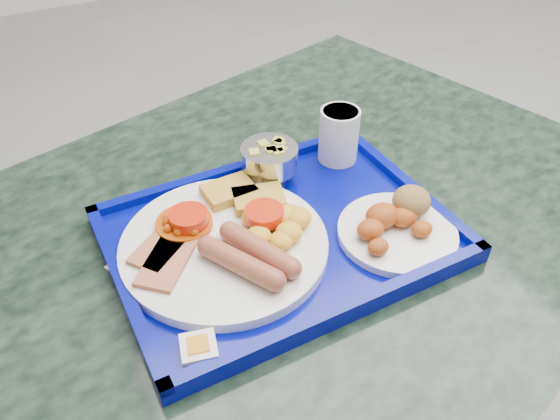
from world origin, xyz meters
name	(u,v)px	position (x,y,z in m)	size (l,w,h in m)	color
floor	(510,263)	(0.00, 0.00, 0.00)	(6.00, 6.00, 0.00)	gray
table	(262,321)	(-0.99, -0.23, 0.55)	(1.34, 1.06, 0.74)	slate
tray	(280,236)	(-0.97, -0.25, 0.75)	(0.44, 0.33, 0.03)	#020988
main_plate	(230,238)	(-1.04, -0.24, 0.77)	(0.27, 0.27, 0.04)	white
bread_plate	(398,223)	(-0.83, -0.32, 0.77)	(0.16, 0.16, 0.05)	white
fruit_bowl	(270,158)	(-0.92, -0.14, 0.79)	(0.08, 0.08, 0.06)	#B6B6B9
juice_cup	(339,134)	(-0.80, -0.14, 0.80)	(0.06, 0.06, 0.09)	white
spoon	(149,252)	(-1.13, -0.21, 0.76)	(0.09, 0.14, 0.01)	#B6B6B9
knife	(123,286)	(-1.18, -0.25, 0.76)	(0.01, 0.18, 0.00)	#B6B6B9
jam_packet	(199,348)	(-1.13, -0.38, 0.76)	(0.05, 0.05, 0.02)	white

